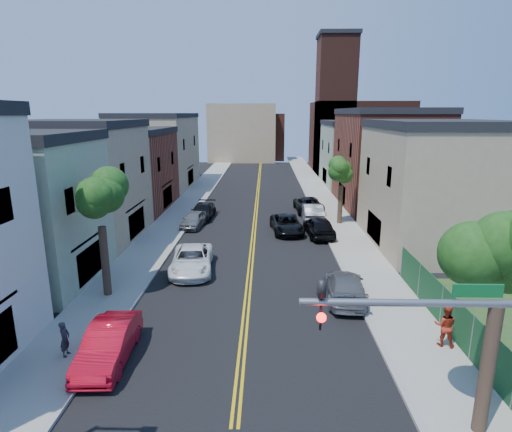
# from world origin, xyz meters

# --- Properties ---
(sidewalk_left) EXTENTS (3.20, 100.00, 0.15)m
(sidewalk_left) POSITION_xyz_m (-7.90, 40.00, 0.07)
(sidewalk_left) COLOR gray
(sidewalk_left) RESTS_ON ground
(sidewalk_right) EXTENTS (3.20, 100.00, 0.15)m
(sidewalk_right) POSITION_xyz_m (7.90, 40.00, 0.07)
(sidewalk_right) COLOR gray
(sidewalk_right) RESTS_ON ground
(curb_left) EXTENTS (0.30, 100.00, 0.15)m
(curb_left) POSITION_xyz_m (-6.15, 40.00, 0.07)
(curb_left) COLOR gray
(curb_left) RESTS_ON ground
(curb_right) EXTENTS (0.30, 100.00, 0.15)m
(curb_right) POSITION_xyz_m (6.15, 40.00, 0.07)
(curb_right) COLOR gray
(curb_right) RESTS_ON ground
(bldg_left_palegrn) EXTENTS (9.00, 8.00, 8.50)m
(bldg_left_palegrn) POSITION_xyz_m (-14.00, 16.00, 4.25)
(bldg_left_palegrn) COLOR gray
(bldg_left_palegrn) RESTS_ON ground
(bldg_left_tan_near) EXTENTS (9.00, 10.00, 9.00)m
(bldg_left_tan_near) POSITION_xyz_m (-14.00, 25.00, 4.50)
(bldg_left_tan_near) COLOR #998466
(bldg_left_tan_near) RESTS_ON ground
(bldg_left_brick) EXTENTS (9.00, 12.00, 8.00)m
(bldg_left_brick) POSITION_xyz_m (-14.00, 36.00, 4.00)
(bldg_left_brick) COLOR brown
(bldg_left_brick) RESTS_ON ground
(bldg_left_tan_far) EXTENTS (9.00, 16.00, 9.50)m
(bldg_left_tan_far) POSITION_xyz_m (-14.00, 50.00, 4.75)
(bldg_left_tan_far) COLOR #998466
(bldg_left_tan_far) RESTS_ON ground
(bldg_right_tan) EXTENTS (9.00, 12.00, 9.00)m
(bldg_right_tan) POSITION_xyz_m (14.00, 24.00, 4.50)
(bldg_right_tan) COLOR #998466
(bldg_right_tan) RESTS_ON ground
(bldg_right_brick) EXTENTS (9.00, 14.00, 10.00)m
(bldg_right_brick) POSITION_xyz_m (14.00, 38.00, 5.00)
(bldg_right_brick) COLOR brown
(bldg_right_brick) RESTS_ON ground
(bldg_right_palegrn) EXTENTS (9.00, 12.00, 8.50)m
(bldg_right_palegrn) POSITION_xyz_m (14.00, 52.00, 4.25)
(bldg_right_palegrn) COLOR gray
(bldg_right_palegrn) RESTS_ON ground
(church) EXTENTS (16.20, 14.20, 22.60)m
(church) POSITION_xyz_m (16.33, 67.07, 7.24)
(church) COLOR #4C2319
(church) RESTS_ON ground
(backdrop_left) EXTENTS (14.00, 8.00, 12.00)m
(backdrop_left) POSITION_xyz_m (-4.00, 82.00, 6.00)
(backdrop_left) COLOR #998466
(backdrop_left) RESTS_ON ground
(backdrop_center) EXTENTS (10.00, 8.00, 10.00)m
(backdrop_center) POSITION_xyz_m (0.00, 86.00, 5.00)
(backdrop_center) COLOR brown
(backdrop_center) RESTS_ON ground
(fence_right) EXTENTS (0.04, 15.00, 1.90)m
(fence_right) POSITION_xyz_m (9.50, 9.50, 1.10)
(fence_right) COLOR #143F1E
(fence_right) RESTS_ON sidewalk_right
(tree_left_mid) EXTENTS (5.20, 5.20, 9.29)m
(tree_left_mid) POSITION_xyz_m (-7.88, 14.01, 6.58)
(tree_left_mid) COLOR #3D2E1E
(tree_left_mid) RESTS_ON sidewalk_left
(tree_right_corner) EXTENTS (5.80, 5.80, 10.35)m
(tree_right_corner) POSITION_xyz_m (7.93, 4.01, 7.31)
(tree_right_corner) COLOR #3D2E1E
(tree_right_corner) RESTS_ON sidewalk_right
(tree_right_far) EXTENTS (4.40, 4.40, 8.03)m
(tree_right_far) POSITION_xyz_m (7.92, 30.01, 5.76)
(tree_right_far) COLOR #3D2E1E
(tree_right_far) RESTS_ON sidewalk_right
(red_sedan) EXTENTS (1.88, 4.84, 1.57)m
(red_sedan) POSITION_xyz_m (-5.50, 7.79, 0.79)
(red_sedan) COLOR red
(red_sedan) RESTS_ON ground
(white_pickup) EXTENTS (3.09, 5.84, 1.56)m
(white_pickup) POSITION_xyz_m (-3.80, 17.97, 0.78)
(white_pickup) COLOR white
(white_pickup) RESTS_ON ground
(grey_car_left) EXTENTS (2.19, 4.40, 1.44)m
(grey_car_left) POSITION_xyz_m (-5.50, 28.74, 0.72)
(grey_car_left) COLOR slate
(grey_car_left) RESTS_ON ground
(black_car_left) EXTENTS (2.32, 5.17, 1.47)m
(black_car_left) POSITION_xyz_m (-5.16, 31.92, 0.74)
(black_car_left) COLOR black
(black_car_left) RESTS_ON ground
(grey_car_right) EXTENTS (2.57, 5.30, 1.49)m
(grey_car_right) POSITION_xyz_m (5.45, 13.97, 0.74)
(grey_car_right) COLOR #595B60
(grey_car_right) RESTS_ON ground
(black_car_right) EXTENTS (2.52, 5.24, 1.72)m
(black_car_right) POSITION_xyz_m (5.50, 26.15, 0.86)
(black_car_right) COLOR black
(black_car_right) RESTS_ON ground
(silver_car_right) EXTENTS (1.84, 5.18, 1.70)m
(silver_car_right) POSITION_xyz_m (5.50, 31.27, 0.85)
(silver_car_right) COLOR #A9ABB1
(silver_car_right) RESTS_ON ground
(dark_car_right_far) EXTENTS (2.98, 5.88, 1.60)m
(dark_car_right_far) POSITION_xyz_m (5.50, 35.25, 0.80)
(dark_car_right_far) COLOR black
(dark_car_right_far) RESTS_ON ground
(black_suv_lane) EXTENTS (3.05, 5.59, 1.49)m
(black_suv_lane) POSITION_xyz_m (2.87, 27.22, 0.74)
(black_suv_lane) COLOR black
(black_suv_lane) RESTS_ON ground
(pedestrian_left) EXTENTS (0.37, 0.56, 1.52)m
(pedestrian_left) POSITION_xyz_m (-7.40, 7.91, 0.91)
(pedestrian_left) COLOR #24252B
(pedestrian_left) RESTS_ON sidewalk_left
(pedestrian_right) EXTENTS (1.11, 0.99, 1.90)m
(pedestrian_right) POSITION_xyz_m (8.86, 9.06, 1.10)
(pedestrian_right) COLOR #9F2A18
(pedestrian_right) RESTS_ON sidewalk_right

